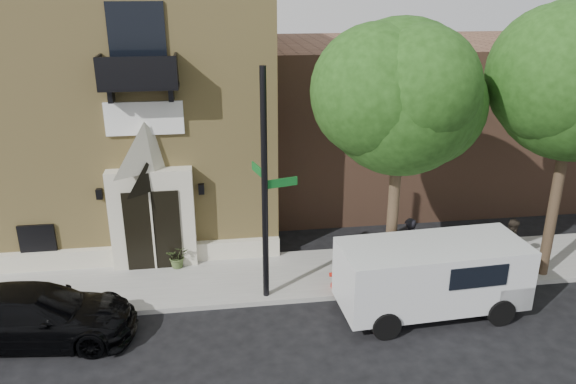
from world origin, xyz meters
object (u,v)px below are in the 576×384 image
object	(u,v)px
pedestrian_far	(511,243)
street_sign	(265,188)
cargo_van	(438,274)
fire_hydrant	(337,275)
black_sedan	(37,315)
pedestrian_near	(408,246)
dumpster	(416,264)

from	to	relation	value
pedestrian_far	street_sign	bearing A→B (deg)	102.51
cargo_van	pedestrian_far	world-z (taller)	cargo_van
cargo_van	fire_hydrant	world-z (taller)	cargo_van
black_sedan	fire_hydrant	size ratio (longest dim) A/B	5.86
fire_hydrant	pedestrian_far	xyz separation A→B (m)	(5.74, 0.54, 0.39)
pedestrian_far	pedestrian_near	bearing A→B (deg)	98.33
fire_hydrant	dumpster	size ratio (longest dim) A/B	0.50
street_sign	fire_hydrant	distance (m)	3.60
cargo_van	street_sign	bearing A→B (deg)	161.28
street_sign	pedestrian_far	size ratio (longest dim) A/B	4.07
cargo_van	pedestrian_far	size ratio (longest dim) A/B	3.22
pedestrian_far	cargo_van	bearing A→B (deg)	128.66
dumpster	fire_hydrant	bearing A→B (deg)	-174.47
black_sedan	pedestrian_near	distance (m)	10.62
street_sign	fire_hydrant	world-z (taller)	street_sign
black_sedan	pedestrian_far	xyz separation A→B (m)	(13.90, 1.80, 0.24)
cargo_van	dumpster	size ratio (longest dim) A/B	3.08
dumpster	pedestrian_far	xyz separation A→B (m)	(3.27, 0.44, 0.27)
street_sign	fire_hydrant	size ratio (longest dim) A/B	7.76
dumpster	pedestrian_far	distance (m)	3.31
street_sign	pedestrian_near	size ratio (longest dim) A/B	3.50
street_sign	fire_hydrant	bearing A→B (deg)	-11.50
fire_hydrant	pedestrian_far	size ratio (longest dim) A/B	0.52
cargo_van	fire_hydrant	distance (m)	2.92
pedestrian_near	pedestrian_far	distance (m)	3.43
dumpster	street_sign	bearing A→B (deg)	-173.93
cargo_van	street_sign	world-z (taller)	street_sign
dumpster	pedestrian_near	distance (m)	0.59
dumpster	pedestrian_far	bearing A→B (deg)	10.97
pedestrian_far	fire_hydrant	bearing A→B (deg)	103.03
pedestrian_near	pedestrian_far	world-z (taller)	pedestrian_near
black_sedan	street_sign	world-z (taller)	street_sign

